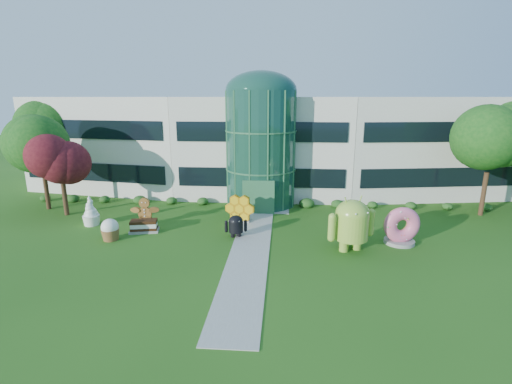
# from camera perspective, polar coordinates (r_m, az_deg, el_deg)

# --- Properties ---
(ground) EXTENTS (140.00, 140.00, 0.00)m
(ground) POSITION_cam_1_polar(r_m,az_deg,el_deg) (22.09, -1.26, -10.44)
(ground) COLOR #215114
(ground) RESTS_ON ground
(building) EXTENTS (46.00, 15.00, 9.30)m
(building) POSITION_cam_1_polar(r_m,az_deg,el_deg) (38.29, 1.33, 7.43)
(building) COLOR beige
(building) RESTS_ON ground
(atrium) EXTENTS (6.00, 6.00, 9.80)m
(atrium) POSITION_cam_1_polar(r_m,az_deg,el_deg) (32.31, 0.76, 6.60)
(atrium) COLOR #194738
(atrium) RESTS_ON ground
(walkway) EXTENTS (2.40, 20.00, 0.04)m
(walkway) POSITION_cam_1_polar(r_m,az_deg,el_deg) (23.91, -0.79, -8.39)
(walkway) COLOR #9E9E93
(walkway) RESTS_ON ground
(tree_red) EXTENTS (4.00, 4.00, 6.00)m
(tree_red) POSITION_cam_1_polar(r_m,az_deg,el_deg) (33.15, -27.63, 1.81)
(tree_red) COLOR #3F0C14
(tree_red) RESTS_ON ground
(trees_backdrop) EXTENTS (52.00, 8.00, 8.40)m
(trees_backdrop) POSITION_cam_1_polar(r_m,az_deg,el_deg) (33.40, 0.87, 5.64)
(trees_backdrop) COLOR #114613
(trees_backdrop) RESTS_ON ground
(android_green) EXTENTS (3.99, 3.42, 3.81)m
(android_green) POSITION_cam_1_polar(r_m,az_deg,el_deg) (23.53, 14.53, -4.34)
(android_green) COLOR #8EB73A
(android_green) RESTS_ON ground
(android_black) EXTENTS (1.76, 1.35, 1.80)m
(android_black) POSITION_cam_1_polar(r_m,az_deg,el_deg) (25.26, -3.12, -5.00)
(android_black) COLOR black
(android_black) RESTS_ON ground
(donut) EXTENTS (2.57, 1.53, 2.52)m
(donut) POSITION_cam_1_polar(r_m,az_deg,el_deg) (25.80, 21.39, -4.75)
(donut) COLOR #DF546F
(donut) RESTS_ON ground
(gingerbread) EXTENTS (2.39, 1.08, 2.15)m
(gingerbread) POSITION_cam_1_polar(r_m,az_deg,el_deg) (28.63, -16.71, -2.89)
(gingerbread) COLOR brown
(gingerbread) RESTS_ON ground
(ice_cream_sandwich) EXTENTS (2.15, 1.37, 0.89)m
(ice_cream_sandwich) POSITION_cam_1_polar(r_m,az_deg,el_deg) (27.46, -16.85, -5.02)
(ice_cream_sandwich) COLOR black
(ice_cream_sandwich) RESTS_ON ground
(honeycomb) EXTENTS (2.50, 1.19, 1.88)m
(honeycomb) POSITION_cam_1_polar(r_m,az_deg,el_deg) (28.37, -2.50, -2.71)
(honeycomb) COLOR yellow
(honeycomb) RESTS_ON ground
(froyo) EXTENTS (1.73, 1.73, 2.25)m
(froyo) POSITION_cam_1_polar(r_m,az_deg,el_deg) (30.10, -24.12, -2.62)
(froyo) COLOR white
(froyo) RESTS_ON ground
(cupcake) EXTENTS (1.41, 1.41, 1.48)m
(cupcake) POSITION_cam_1_polar(r_m,az_deg,el_deg) (26.61, -21.54, -5.38)
(cupcake) COLOR white
(cupcake) RESTS_ON ground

